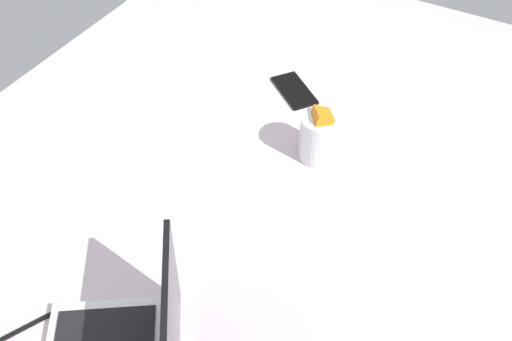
{
  "coord_description": "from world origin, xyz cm",
  "views": [
    {
      "loc": [
        85.9,
        49.64,
        117.2
      ],
      "look_at": [
        3.8,
        3.4,
        24.0
      ],
      "focal_mm": 44.62,
      "sensor_mm": 36.0,
      "label": 1
    }
  ],
  "objects": [
    {
      "name": "cell_phone",
      "position": [
        -31.05,
        -5.09,
        18.4
      ],
      "size": [
        13.9,
        15.25,
        0.8
      ],
      "primitive_type": "cube",
      "rotation": [
        0.0,
        0.0,
        2.49
      ],
      "color": "black",
      "rests_on": "bed_mattress"
    },
    {
      "name": "charger_cable",
      "position": [
        54.15,
        -16.04,
        18.3
      ],
      "size": [
        15.57,
        7.92,
        0.6
      ],
      "primitive_type": "cube",
      "rotation": [
        0.0,
        0.0,
        -0.45
      ],
      "color": "black",
      "rests_on": "bed_mattress"
    },
    {
      "name": "snack_cup",
      "position": [
        -12.71,
        10.27,
        23.84
      ],
      "size": [
        9.23,
        9.21,
        13.47
      ],
      "color": "silver",
      "rests_on": "bed_mattress"
    },
    {
      "name": "bed_mattress",
      "position": [
        0.0,
        0.0,
        9.0
      ],
      "size": [
        180.0,
        140.0,
        18.0
      ],
      "primitive_type": "cube",
      "color": "silver",
      "rests_on": "ground"
    }
  ]
}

